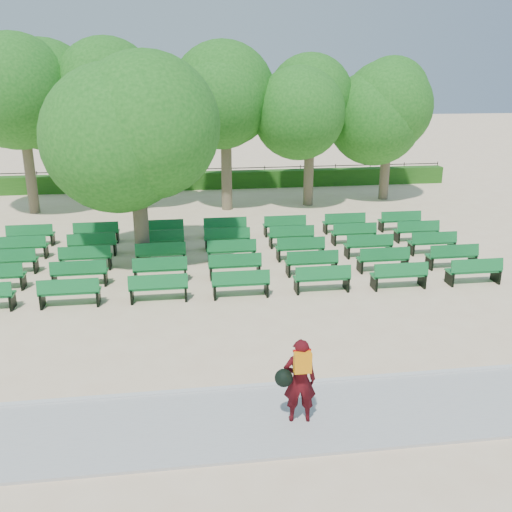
% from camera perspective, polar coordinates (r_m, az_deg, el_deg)
% --- Properties ---
extents(ground, '(120.00, 120.00, 0.00)m').
position_cam_1_polar(ground, '(17.58, -1.56, -2.43)').
color(ground, beige).
extents(paving, '(30.00, 2.20, 0.06)m').
position_cam_1_polar(paving, '(11.04, 3.02, -15.96)').
color(paving, '#B2B1AD').
rests_on(paving, ground).
extents(curb, '(30.00, 0.12, 0.10)m').
position_cam_1_polar(curb, '(11.98, 1.95, -12.82)').
color(curb, silver).
rests_on(curb, ground).
extents(hedge, '(26.00, 0.70, 0.90)m').
position_cam_1_polar(hedge, '(30.93, -4.56, 7.57)').
color(hedge, '#255D17').
rests_on(hedge, ground).
extents(fence, '(26.00, 0.10, 1.02)m').
position_cam_1_polar(fence, '(31.41, -4.58, 6.90)').
color(fence, black).
rests_on(fence, ground).
extents(tree_line, '(21.80, 6.80, 7.04)m').
position_cam_1_polar(tree_line, '(27.12, -3.98, 5.06)').
color(tree_line, '#256F1D').
rests_on(tree_line, ground).
extents(bench_array, '(1.65, 0.54, 1.03)m').
position_cam_1_polar(bench_array, '(19.15, -2.44, -0.39)').
color(bench_array, '#137131').
rests_on(bench_array, ground).
extents(tree_among, '(4.70, 4.70, 6.30)m').
position_cam_1_polar(tree_among, '(18.48, -11.98, 11.54)').
color(tree_among, brown).
rests_on(tree_among, ground).
extents(person, '(0.79, 0.49, 1.64)m').
position_cam_1_polar(person, '(10.52, 4.28, -12.22)').
color(person, '#41090E').
rests_on(person, ground).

